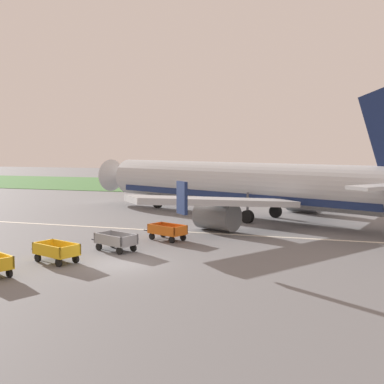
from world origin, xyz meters
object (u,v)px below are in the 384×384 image
Objects in this scene: baggage_cart_second_in_row at (56,251)px; baggage_cart_fourth_in_row at (167,231)px; baggage_cart_third_in_row at (116,241)px; airplane at (248,185)px.

baggage_cart_second_in_row and baggage_cart_fourth_in_row have the same top height.
baggage_cart_second_in_row is 4.08m from baggage_cart_third_in_row.
baggage_cart_third_in_row is 1.00× the size of baggage_cart_fourth_in_row.
baggage_cart_third_in_row is at bearing -108.44° from airplane.
baggage_cart_third_in_row is (1.81, 3.66, 0.00)m from baggage_cart_second_in_row.
baggage_cart_third_in_row is 4.57m from baggage_cart_fourth_in_row.
baggage_cart_second_in_row is (-7.04, -19.35, -2.45)m from airplane.
airplane reaches higher than baggage_cart_fourth_in_row.
baggage_cart_fourth_in_row is at bearing -106.58° from airplane.
airplane is 9.94× the size of baggage_cart_second_in_row.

